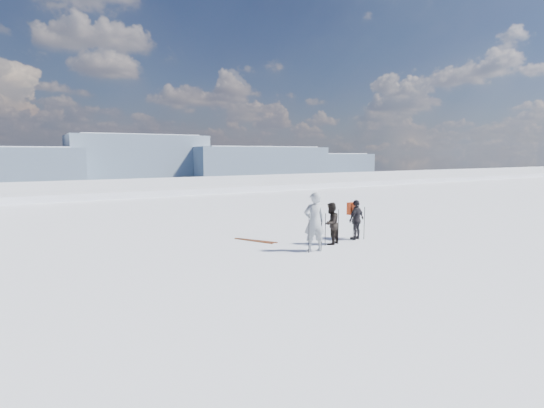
{
  "coord_description": "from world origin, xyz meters",
  "views": [
    {
      "loc": [
        -9.4,
        -8.96,
        3.23
      ],
      "look_at": [
        -2.37,
        3.0,
        1.56
      ],
      "focal_mm": 28.0,
      "sensor_mm": 36.0,
      "label": 1
    }
  ],
  "objects_px": {
    "skier_dark": "(331,224)",
    "skis_loose": "(255,241)",
    "skier_grey": "(314,222)",
    "skier_pack": "(356,220)"
  },
  "relations": [
    {
      "from": "skier_grey",
      "to": "skier_dark",
      "type": "distance_m",
      "value": 1.29
    },
    {
      "from": "skier_grey",
      "to": "skis_loose",
      "type": "relative_size",
      "value": 1.26
    },
    {
      "from": "skier_dark",
      "to": "skier_grey",
      "type": "bearing_deg",
      "value": -1.35
    },
    {
      "from": "skier_dark",
      "to": "skis_loose",
      "type": "height_order",
      "value": "skier_dark"
    },
    {
      "from": "skier_pack",
      "to": "skis_loose",
      "type": "bearing_deg",
      "value": -41.62
    },
    {
      "from": "skier_grey",
      "to": "skier_pack",
      "type": "xyz_separation_m",
      "value": [
        2.51,
        0.76,
        -0.23
      ]
    },
    {
      "from": "skier_dark",
      "to": "skis_loose",
      "type": "bearing_deg",
      "value": -69.45
    },
    {
      "from": "skier_pack",
      "to": "skis_loose",
      "type": "relative_size",
      "value": 0.96
    },
    {
      "from": "skier_pack",
      "to": "skis_loose",
      "type": "distance_m",
      "value": 3.88
    },
    {
      "from": "skier_grey",
      "to": "skier_pack",
      "type": "height_order",
      "value": "skier_grey"
    }
  ]
}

